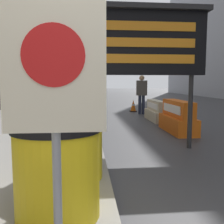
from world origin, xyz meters
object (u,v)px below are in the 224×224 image
barrel_drum_foreground (57,170)px  pedestrian_worker (142,91)px  jersey_barrier_cream (156,112)px  warning_sign (54,74)px  message_board (145,42)px  jersey_barrier_orange_far (178,118)px  traffic_cone_near (133,106)px  barrel_drum_middle (72,145)px  traffic_light_near_curb (101,53)px

barrel_drum_foreground → pedestrian_worker: bearing=73.2°
barrel_drum_foreground → jersey_barrier_cream: size_ratio=0.51×
warning_sign → message_board: 4.01m
warning_sign → jersey_barrier_orange_far: warning_sign is taller
barrel_drum_foreground → warning_sign: warning_sign is taller
pedestrian_worker → traffic_cone_near: bearing=-75.1°
barrel_drum_middle → pedestrian_worker: (2.67, 8.10, 0.44)m
traffic_cone_near → warning_sign: bearing=-102.9°
barrel_drum_middle → traffic_cone_near: barrel_drum_middle is taller
warning_sign → barrel_drum_foreground: bearing=96.2°
barrel_drum_middle → traffic_cone_near: (2.47, 9.07, -0.30)m
barrel_drum_foreground → message_board: size_ratio=0.30×
barrel_drum_middle → message_board: bearing=53.6°
jersey_barrier_cream → barrel_drum_foreground: bearing=-112.3°
jersey_barrier_cream → traffic_light_near_curb: (-1.79, 4.73, 2.65)m
message_board → jersey_barrier_cream: message_board is taller
barrel_drum_foreground → traffic_cone_near: size_ratio=1.51×
barrel_drum_middle → pedestrian_worker: pedestrian_worker is taller
jersey_barrier_orange_far → traffic_cone_near: jersey_barrier_orange_far is taller
barrel_drum_middle → jersey_barrier_orange_far: size_ratio=0.50×
jersey_barrier_cream → barrel_drum_middle: bearing=-114.9°
pedestrian_worker → jersey_barrier_cream: bearing=96.5°
barrel_drum_middle → traffic_light_near_curb: (1.01, 10.76, 2.39)m
message_board → jersey_barrier_cream: bearing=71.4°
jersey_barrier_cream → traffic_cone_near: 3.05m
barrel_drum_foreground → jersey_barrier_orange_far: size_ratio=0.50×
traffic_light_near_curb → pedestrian_worker: traffic_light_near_curb is taller
traffic_cone_near → jersey_barrier_cream: bearing=-83.9°
jersey_barrier_cream → pedestrian_worker: bearing=93.4°
jersey_barrier_orange_far → barrel_drum_foreground: bearing=-121.2°
jersey_barrier_cream → traffic_cone_near: bearing=96.1°
barrel_drum_foreground → barrel_drum_middle: (0.09, 1.03, 0.00)m
traffic_cone_near → pedestrian_worker: pedestrian_worker is taller
jersey_barrier_orange_far → pedestrian_worker: bearing=91.6°
jersey_barrier_orange_far → traffic_light_near_curb: 7.69m
barrel_drum_middle → message_board: size_ratio=0.30×
warning_sign → traffic_light_near_curb: traffic_light_near_curb is taller
barrel_drum_foreground → jersey_barrier_cream: 7.63m
jersey_barrier_cream → traffic_cone_near: (-0.33, 3.04, -0.05)m
message_board → pedestrian_worker: size_ratio=1.70×
barrel_drum_foreground → jersey_barrier_orange_far: bearing=58.8°
barrel_drum_middle → traffic_cone_near: bearing=74.7°
warning_sign → pedestrian_worker: size_ratio=1.12×
barrel_drum_middle → traffic_light_near_curb: traffic_light_near_curb is taller
barrel_drum_foreground → message_board: bearing=63.0°
jersey_barrier_orange_far → barrel_drum_middle: bearing=-126.8°
barrel_drum_middle → message_board: (1.41, 1.91, 1.65)m
message_board → traffic_cone_near: 7.49m
jersey_barrier_cream → pedestrian_worker: pedestrian_worker is taller
barrel_drum_foreground → jersey_barrier_cream: (2.89, 7.06, -0.26)m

